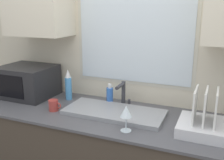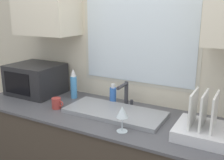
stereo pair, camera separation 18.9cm
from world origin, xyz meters
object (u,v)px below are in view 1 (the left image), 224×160
(faucet, at_px, (123,92))
(dish_rack, at_px, (204,123))
(spray_bottle, at_px, (68,85))
(mug_near_sink, at_px, (54,105))
(microwave, at_px, (28,81))
(wine_glass, at_px, (126,112))
(soap_bottle, at_px, (110,95))

(faucet, distance_m, dish_rack, 0.69)
(spray_bottle, height_order, mug_near_sink, spray_bottle)
(microwave, bearing_deg, spray_bottle, 8.41)
(spray_bottle, xyz_separation_m, wine_glass, (0.68, -0.39, 0.00))
(dish_rack, xyz_separation_m, mug_near_sink, (-1.11, -0.06, -0.02))
(mug_near_sink, distance_m, wine_glass, 0.66)
(dish_rack, bearing_deg, spray_bottle, 169.46)
(soap_bottle, height_order, wine_glass, same)
(spray_bottle, bearing_deg, dish_rack, -10.54)
(microwave, distance_m, dish_rack, 1.55)
(soap_bottle, bearing_deg, mug_near_sink, -138.24)
(spray_bottle, height_order, soap_bottle, spray_bottle)
(dish_rack, distance_m, spray_bottle, 1.17)
(dish_rack, relative_size, mug_near_sink, 3.07)
(microwave, xyz_separation_m, mug_near_sink, (0.43, -0.22, -0.10))
(faucet, distance_m, soap_bottle, 0.13)
(faucet, height_order, soap_bottle, faucet)
(faucet, bearing_deg, microwave, -174.86)
(faucet, height_order, spray_bottle, spray_bottle)
(faucet, xyz_separation_m, dish_rack, (0.64, -0.24, -0.06))
(spray_bottle, xyz_separation_m, mug_near_sink, (0.03, -0.28, -0.09))
(spray_bottle, bearing_deg, soap_bottle, 4.97)
(dish_rack, distance_m, mug_near_sink, 1.11)
(mug_near_sink, relative_size, wine_glass, 0.61)
(faucet, distance_m, spray_bottle, 0.50)
(faucet, relative_size, mug_near_sink, 1.94)
(faucet, bearing_deg, soap_bottle, 175.03)
(faucet, bearing_deg, wine_glass, -66.86)
(mug_near_sink, bearing_deg, dish_rack, 3.24)
(dish_rack, bearing_deg, faucet, 159.90)
(soap_bottle, xyz_separation_m, wine_glass, (0.30, -0.42, 0.05))
(spray_bottle, height_order, wine_glass, spray_bottle)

